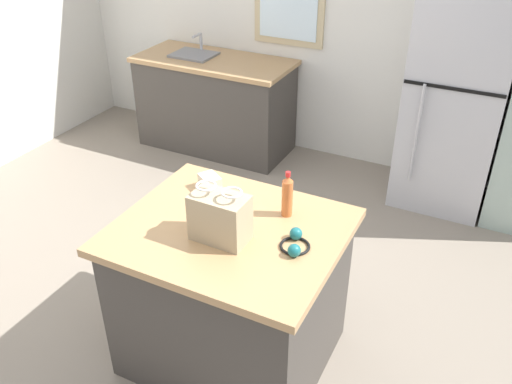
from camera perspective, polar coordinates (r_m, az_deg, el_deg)
The scene contains 9 objects.
ground at distance 3.66m, azimuth -3.81°, elevation -11.70°, with size 6.87×6.87×0.00m, color gray.
back_wall at distance 5.03m, azimuth 10.12°, elevation 17.77°, with size 5.72×0.13×2.69m.
kitchen_island at distance 3.05m, azimuth -2.58°, elevation -10.63°, with size 1.14×0.97×0.90m.
refrigerator at distance 4.59m, azimuth 20.18°, elevation 8.95°, with size 0.72×0.70×1.77m.
sink_counter at distance 5.41m, azimuth -4.31°, elevation 9.28°, with size 1.50×0.69×1.09m.
shopping_bag at distance 2.63m, azimuth -3.79°, elevation -2.64°, with size 0.28×0.17×0.29m.
small_box at distance 3.08m, azimuth -4.85°, elevation 0.99°, with size 0.13×0.09×0.08m, color beige.
bottle at distance 2.81m, azimuth 3.29°, elevation -0.40°, with size 0.06×0.06×0.26m.
ear_defenders at distance 2.63m, azimuth 4.10°, elevation -5.39°, with size 0.19×0.19×0.06m.
Camera 1 is at (1.41, -2.27, 2.50)m, focal length 38.21 mm.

